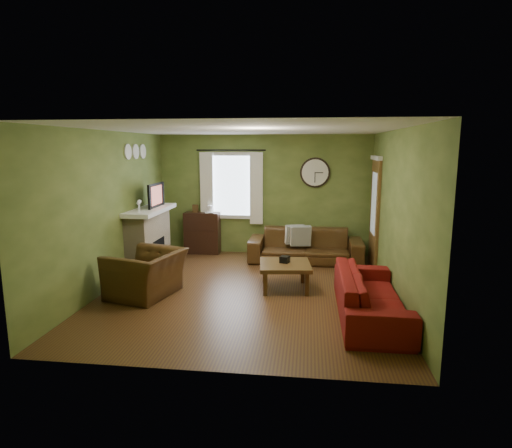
# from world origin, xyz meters

# --- Properties ---
(floor) EXTENTS (4.60, 5.20, 0.00)m
(floor) POSITION_xyz_m (0.00, 0.00, 0.00)
(floor) COLOR #4E3018
(floor) RESTS_ON ground
(ceiling) EXTENTS (4.60, 5.20, 0.00)m
(ceiling) POSITION_xyz_m (0.00, 0.00, 2.60)
(ceiling) COLOR white
(ceiling) RESTS_ON ground
(wall_left) EXTENTS (0.00, 5.20, 2.60)m
(wall_left) POSITION_xyz_m (-2.30, 0.00, 1.30)
(wall_left) COLOR olive
(wall_left) RESTS_ON ground
(wall_right) EXTENTS (0.00, 5.20, 2.60)m
(wall_right) POSITION_xyz_m (2.30, 0.00, 1.30)
(wall_right) COLOR olive
(wall_right) RESTS_ON ground
(wall_back) EXTENTS (4.60, 0.00, 2.60)m
(wall_back) POSITION_xyz_m (0.00, 2.60, 1.30)
(wall_back) COLOR olive
(wall_back) RESTS_ON ground
(wall_front) EXTENTS (4.60, 0.00, 2.60)m
(wall_front) POSITION_xyz_m (0.00, -2.60, 1.30)
(wall_front) COLOR olive
(wall_front) RESTS_ON ground
(fireplace) EXTENTS (0.40, 1.40, 1.10)m
(fireplace) POSITION_xyz_m (-2.10, 1.15, 0.55)
(fireplace) COLOR #C9B692
(fireplace) RESTS_ON floor
(firebox) EXTENTS (0.04, 0.60, 0.55)m
(firebox) POSITION_xyz_m (-1.91, 1.15, 0.30)
(firebox) COLOR black
(firebox) RESTS_ON fireplace
(mantel) EXTENTS (0.58, 1.60, 0.08)m
(mantel) POSITION_xyz_m (-2.07, 1.15, 1.14)
(mantel) COLOR white
(mantel) RESTS_ON fireplace
(tv) EXTENTS (0.08, 0.60, 0.35)m
(tv) POSITION_xyz_m (-2.05, 1.30, 1.35)
(tv) COLOR black
(tv) RESTS_ON mantel
(tv_screen) EXTENTS (0.02, 0.62, 0.36)m
(tv_screen) POSITION_xyz_m (-1.97, 1.30, 1.41)
(tv_screen) COLOR #994C3F
(tv_screen) RESTS_ON mantel
(medallion_left) EXTENTS (0.28, 0.28, 0.03)m
(medallion_left) POSITION_xyz_m (-2.28, 0.80, 2.25)
(medallion_left) COLOR white
(medallion_left) RESTS_ON wall_left
(medallion_mid) EXTENTS (0.28, 0.28, 0.03)m
(medallion_mid) POSITION_xyz_m (-2.28, 1.15, 2.25)
(medallion_mid) COLOR white
(medallion_mid) RESTS_ON wall_left
(medallion_right) EXTENTS (0.28, 0.28, 0.03)m
(medallion_right) POSITION_xyz_m (-2.28, 1.50, 2.25)
(medallion_right) COLOR white
(medallion_right) RESTS_ON wall_left
(window_pane) EXTENTS (1.00, 0.02, 1.30)m
(window_pane) POSITION_xyz_m (-0.70, 2.58, 1.50)
(window_pane) COLOR silver
(window_pane) RESTS_ON wall_back
(curtain_rod) EXTENTS (0.03, 0.03, 1.50)m
(curtain_rod) POSITION_xyz_m (-0.70, 2.48, 2.27)
(curtain_rod) COLOR black
(curtain_rod) RESTS_ON wall_back
(curtain_left) EXTENTS (0.28, 0.04, 1.55)m
(curtain_left) POSITION_xyz_m (-1.25, 2.48, 1.45)
(curtain_left) COLOR white
(curtain_left) RESTS_ON wall_back
(curtain_right) EXTENTS (0.28, 0.04, 1.55)m
(curtain_right) POSITION_xyz_m (-0.15, 2.48, 1.45)
(curtain_right) COLOR white
(curtain_right) RESTS_ON wall_back
(wall_clock) EXTENTS (0.64, 0.06, 0.64)m
(wall_clock) POSITION_xyz_m (1.10, 2.55, 1.80)
(wall_clock) COLOR white
(wall_clock) RESTS_ON wall_back
(door) EXTENTS (0.05, 0.90, 2.10)m
(door) POSITION_xyz_m (2.27, 1.85, 1.05)
(door) COLOR brown
(door) RESTS_ON floor
(bookshelf) EXTENTS (0.77, 0.33, 0.92)m
(bookshelf) POSITION_xyz_m (-1.35, 2.42, 0.46)
(bookshelf) COLOR black
(bookshelf) RESTS_ON floor
(book) EXTENTS (0.24, 0.29, 0.02)m
(book) POSITION_xyz_m (-1.27, 2.36, 0.96)
(book) COLOR #4B3418
(book) RESTS_ON bookshelf
(sofa_brown) EXTENTS (2.30, 0.90, 0.67)m
(sofa_brown) POSITION_xyz_m (0.93, 1.98, 0.34)
(sofa_brown) COLOR #3E2711
(sofa_brown) RESTS_ON floor
(pillow_left) EXTENTS (0.43, 0.20, 0.41)m
(pillow_left) POSITION_xyz_m (0.83, 1.91, 0.55)
(pillow_left) COLOR gray
(pillow_left) RESTS_ON sofa_brown
(pillow_right) EXTENTS (0.41, 0.23, 0.39)m
(pillow_right) POSITION_xyz_m (0.71, 2.04, 0.55)
(pillow_right) COLOR gray
(pillow_right) RESTS_ON sofa_brown
(sofa_red) EXTENTS (0.85, 2.19, 0.64)m
(sofa_red) POSITION_xyz_m (1.85, -0.87, 0.32)
(sofa_red) COLOR maroon
(sofa_red) RESTS_ON floor
(armchair) EXTENTS (1.20, 1.30, 0.71)m
(armchair) POSITION_xyz_m (-1.56, -0.40, 0.36)
(armchair) COLOR #3E2711
(armchair) RESTS_ON floor
(coffee_table) EXTENTS (0.91, 0.91, 0.44)m
(coffee_table) POSITION_xyz_m (0.61, 0.18, 0.22)
(coffee_table) COLOR #4B3418
(coffee_table) RESTS_ON floor
(tissue_box) EXTENTS (0.18, 0.18, 0.11)m
(tissue_box) POSITION_xyz_m (0.60, 0.22, 0.40)
(tissue_box) COLOR black
(tissue_box) RESTS_ON coffee_table
(wine_glass_a) EXTENTS (0.07, 0.07, 0.20)m
(wine_glass_a) POSITION_xyz_m (-2.05, 0.61, 1.28)
(wine_glass_a) COLOR white
(wine_glass_a) RESTS_ON mantel
(wine_glass_b) EXTENTS (0.08, 0.08, 0.22)m
(wine_glass_b) POSITION_xyz_m (-2.05, 0.65, 1.29)
(wine_glass_b) COLOR white
(wine_glass_b) RESTS_ON mantel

